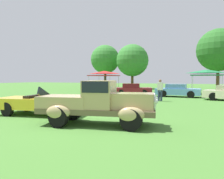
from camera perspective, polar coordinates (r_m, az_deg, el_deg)
The scene contains 11 objects.
ground_plane at distance 8.55m, azimuth -4.53°, elevation -9.03°, with size 120.00×120.00×0.00m, color #42752D.
feature_pickup_truck at distance 8.13m, azimuth -3.86°, elevation -3.46°, with size 4.66×2.48×1.70m.
neighbor_convertible at distance 10.93m, azimuth -18.29°, elevation -3.44°, with size 4.41×2.42×1.40m.
show_car_burgundy at distance 21.80m, azimuth 5.48°, elevation -0.02°, with size 4.17×2.72×1.22m.
show_car_skyblue at distance 20.98m, azimuth 17.24°, elevation -0.27°, with size 4.12×1.84×1.22m.
spectator_by_row at distance 16.74m, azimuth 12.84°, elevation 0.03°, with size 0.41×0.26×1.69m.
canopy_tent_left_field at distance 27.74m, azimuth -2.15°, elevation 4.44°, with size 3.28×3.28×2.71m.
canopy_tent_center_field at distance 25.31m, azimuth 24.13°, elevation 4.29°, with size 3.18×3.18×2.71m.
treeline_far_left at distance 39.36m, azimuth -1.86°, elevation 8.10°, with size 5.26×5.26×7.84m.
treeline_mid_left at distance 35.77m, azimuth 5.51°, elevation 7.81°, with size 5.35×5.35×7.40m.
treeline_center at distance 35.53m, azimuth 26.78°, elevation 9.47°, with size 6.28×6.28×9.06m.
Camera 1 is at (3.85, -7.42, 1.81)m, focal length 33.89 mm.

